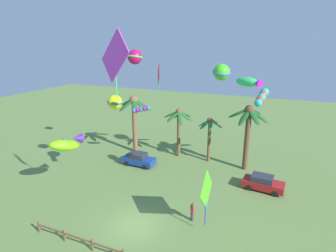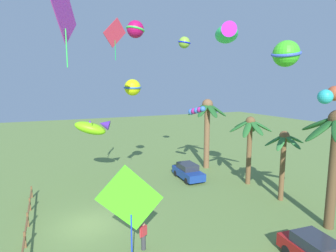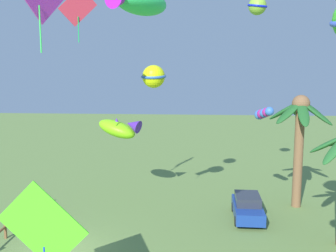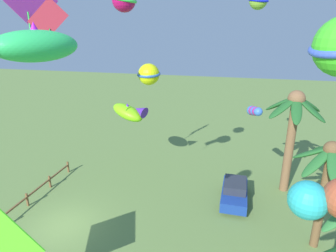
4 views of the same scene
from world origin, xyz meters
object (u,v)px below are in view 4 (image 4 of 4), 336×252
palm_tree_0 (294,120)px  palm_tree_1 (328,170)px  parked_car_0 (235,192)px  kite_diamond_8 (7,240)px  kite_fish_5 (31,46)px  kite_ball_9 (124,0)px  kite_diamond_0 (48,19)px  kite_ball_2 (258,0)px  kite_fish_10 (129,112)px  kite_tube_6 (254,111)px  kite_ball_3 (149,74)px

palm_tree_0 → palm_tree_1: 5.97m
parked_car_0 → kite_diamond_8: kite_diamond_8 is taller
kite_fish_5 → kite_ball_9: size_ratio=1.53×
kite_diamond_8 → kite_ball_9: 11.94m
kite_fish_5 → kite_diamond_0: bearing=-148.9°
kite_ball_2 → kite_fish_10: bearing=-93.4°
parked_car_0 → kite_fish_5: bearing=-21.4°
palm_tree_1 → kite_fish_10: bearing=-114.5°
kite_fish_5 → kite_tube_6: 14.39m
kite_ball_2 → kite_fish_10: size_ratio=0.49×
kite_diamond_0 → kite_tube_6: size_ratio=1.06×
kite_diamond_8 → palm_tree_1: bearing=118.7°
parked_car_0 → kite_fish_10: size_ratio=1.11×
kite_diamond_8 → kite_fish_10: size_ratio=1.33×
kite_tube_6 → kite_ball_3: bearing=-81.1°
kite_diamond_8 → kite_fish_10: kite_fish_10 is taller
parked_car_0 → kite_fish_5: size_ratio=1.73×
kite_ball_9 → kite_fish_10: kite_ball_9 is taller
kite_ball_2 → kite_tube_6: size_ratio=0.78×
kite_fish_10 → palm_tree_1: bearing=65.5°
kite_fish_5 → kite_ball_9: kite_ball_9 is taller
palm_tree_1 → parked_car_0: palm_tree_1 is taller
parked_car_0 → kite_diamond_8: (10.58, -8.75, 2.88)m
palm_tree_1 → kite_ball_2: 10.80m
palm_tree_0 → kite_ball_2: bearing=-81.4°
kite_ball_9 → palm_tree_1: bearing=90.7°
palm_tree_0 → kite_diamond_0: 16.36m
kite_diamond_8 → kite_ball_9: kite_ball_9 is taller
palm_tree_0 → kite_tube_6: bearing=-48.6°
palm_tree_0 → kite_fish_10: 12.13m
kite_fish_5 → kite_diamond_8: 8.69m
kite_ball_9 → kite_fish_10: 10.01m
kite_ball_2 → kite_diamond_8: (12.59, -9.25, -9.55)m
kite_diamond_0 → kite_ball_9: 3.97m
palm_tree_0 → kite_ball_3: (3.51, -9.33, 3.31)m
kite_diamond_0 → kite_diamond_8: kite_diamond_0 is taller
palm_tree_0 → kite_ball_3: bearing=-69.4°
kite_diamond_0 → kite_fish_10: kite_diamond_0 is taller
kite_diamond_0 → kite_tube_6: (-6.65, 9.16, -5.26)m
kite_diamond_0 → kite_ball_3: kite_diamond_0 is taller
kite_ball_9 → kite_diamond_8: bearing=-20.0°
kite_ball_9 → kite_ball_2: bearing=129.5°
parked_car_0 → kite_ball_3: bearing=-79.8°
palm_tree_1 → kite_ball_2: bearing=-143.8°
kite_tube_6 → kite_fish_10: 9.75m
kite_tube_6 → kite_fish_10: size_ratio=0.63×
palm_tree_1 → kite_ball_2: (-5.38, -3.94, 8.49)m
palm_tree_1 → kite_tube_6: kite_tube_6 is taller
kite_diamond_0 → kite_ball_3: 6.93m
palm_tree_1 → palm_tree_0: bearing=-171.8°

